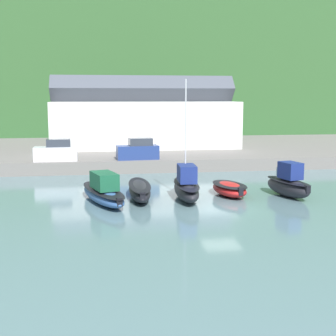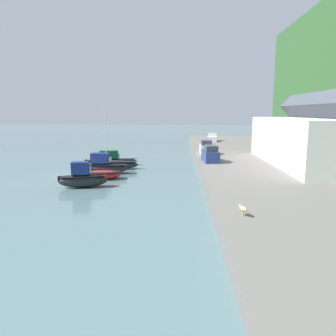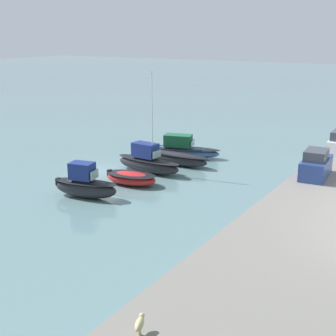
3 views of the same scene
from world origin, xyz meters
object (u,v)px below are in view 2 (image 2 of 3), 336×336
(moored_boat_4, at_px, (83,178))
(pickup_truck_1, at_px, (212,137))
(dog_on_quay, at_px, (243,209))
(moored_boat_3, at_px, (102,174))
(moored_boat_2, at_px, (103,166))
(moored_boat_1, at_px, (114,164))
(moored_boat_0, at_px, (111,160))
(parked_car_0, at_px, (206,148))
(parked_car_2, at_px, (210,155))

(moored_boat_4, bearing_deg, pickup_truck_1, 144.61)
(dog_on_quay, bearing_deg, moored_boat_3, 105.57)
(moored_boat_4, xyz_separation_m, pickup_truck_1, (-41.08, 17.17, 1.08))
(moored_boat_2, bearing_deg, moored_boat_1, 170.29)
(moored_boat_3, bearing_deg, moored_boat_0, 178.51)
(moored_boat_4, relative_size, dog_on_quay, 6.04)
(moored_boat_2, bearing_deg, dog_on_quay, 36.58)
(parked_car_0, bearing_deg, moored_boat_1, -152.86)
(parked_car_2, bearing_deg, moored_boat_2, -174.97)
(moored_boat_0, height_order, dog_on_quay, moored_boat_0)
(parked_car_2, bearing_deg, moored_boat_3, -160.43)
(moored_boat_2, height_order, moored_boat_3, moored_boat_2)
(moored_boat_1, xyz_separation_m, parked_car_0, (-7.13, 13.07, 1.51))
(parked_car_0, height_order, dog_on_quay, parked_car_0)
(moored_boat_0, xyz_separation_m, moored_boat_3, (9.58, 1.02, -0.24))
(moored_boat_0, xyz_separation_m, pickup_truck_1, (-27.19, 17.19, 1.27))
(pickup_truck_1, bearing_deg, moored_boat_2, -110.91)
(moored_boat_0, distance_m, parked_car_0, 14.80)
(parked_car_0, bearing_deg, dog_on_quay, -91.55)
(moored_boat_1, distance_m, moored_boat_2, 3.49)
(moored_boat_4, xyz_separation_m, dog_on_quay, (12.64, 13.99, 0.72))
(pickup_truck_1, bearing_deg, parked_car_2, -89.78)
(moored_boat_1, bearing_deg, moored_boat_2, -11.29)
(moored_boat_2, relative_size, dog_on_quay, 10.08)
(moored_boat_1, bearing_deg, parked_car_0, 119.67)
(moored_boat_1, height_order, dog_on_quay, dog_on_quay)
(parked_car_0, height_order, parked_car_2, same)
(moored_boat_0, bearing_deg, dog_on_quay, 11.12)
(moored_boat_1, relative_size, parked_car_0, 1.60)
(moored_boat_3, bearing_deg, moored_boat_4, -20.62)
(moored_boat_0, bearing_deg, moored_boat_1, 3.37)
(parked_car_2, bearing_deg, dog_on_quay, -94.93)
(parked_car_2, bearing_deg, moored_boat_0, 160.46)
(moored_boat_0, height_order, parked_car_2, parked_car_2)
(moored_boat_4, distance_m, dog_on_quay, 18.87)
(moored_boat_3, relative_size, pickup_truck_1, 0.94)
(moored_boat_4, relative_size, parked_car_0, 1.24)
(pickup_truck_1, bearing_deg, dog_on_quay, -87.29)
(moored_boat_2, bearing_deg, moored_boat_0, -175.12)
(pickup_truck_1, xyz_separation_m, dog_on_quay, (53.72, -3.17, -0.36))
(parked_car_2, height_order, pickup_truck_1, parked_car_2)
(parked_car_2, distance_m, dog_on_quay, 22.87)
(moored_boat_4, relative_size, pickup_truck_1, 1.07)
(moored_boat_0, height_order, moored_boat_4, moored_boat_4)
(moored_boat_4, height_order, parked_car_0, parked_car_0)
(moored_boat_1, height_order, pickup_truck_1, pickup_truck_1)
(moored_boat_2, height_order, parked_car_2, moored_boat_2)
(parked_car_2, height_order, dog_on_quay, parked_car_2)
(moored_boat_1, bearing_deg, moored_boat_4, -3.85)
(dog_on_quay, bearing_deg, parked_car_0, 68.03)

